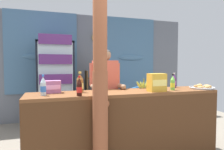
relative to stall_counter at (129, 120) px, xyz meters
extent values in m
plane|color=gray|center=(-0.02, 0.81, -0.60)|extent=(7.41, 7.41, 0.00)
cube|color=slate|center=(-0.02, 2.58, 0.71)|extent=(5.26, 0.12, 2.61)
cube|color=teal|center=(-1.18, 2.49, 1.05)|extent=(1.63, 0.04, 1.93)
ellipsoid|color=teal|center=(-1.18, 2.47, 0.95)|extent=(0.90, 0.10, 0.16)
cube|color=teal|center=(1.09, 2.49, 1.05)|extent=(1.34, 0.04, 1.93)
ellipsoid|color=teal|center=(1.09, 2.47, 0.95)|extent=(0.74, 0.10, 0.16)
cylinder|color=tan|center=(0.15, 2.50, 1.45)|extent=(0.26, 0.03, 0.26)
cylinder|color=white|center=(0.15, 2.48, 1.45)|extent=(0.22, 0.01, 0.22)
cube|color=beige|center=(0.18, 2.50, 0.86)|extent=(0.24, 0.02, 0.18)
cube|color=brown|center=(0.00, 0.11, 0.37)|extent=(2.68, 0.57, 0.04)
cube|color=#4E2E18|center=(0.00, -0.15, -0.13)|extent=(2.68, 0.04, 0.94)
cube|color=#4E2E18|center=(-1.30, 0.11, -0.13)|extent=(0.08, 0.52, 0.94)
cube|color=#4E2E18|center=(1.30, 0.11, -0.13)|extent=(0.08, 0.52, 0.94)
cylinder|color=#995133|center=(-0.47, -0.27, 0.05)|extent=(0.18, 0.18, 1.29)
cylinder|color=#995133|center=(-0.47, -0.27, 1.33)|extent=(0.16, 0.16, 1.29)
ellipsoid|color=#995133|center=(-0.39, -0.27, 0.30)|extent=(0.06, 0.05, 0.08)
cube|color=black|center=(-0.90, 2.32, 0.33)|extent=(0.77, 0.04, 1.86)
cube|color=black|center=(-1.26, 2.03, 0.33)|extent=(0.04, 0.62, 1.86)
cube|color=black|center=(-0.53, 2.03, 0.33)|extent=(0.04, 0.62, 1.86)
cube|color=black|center=(-0.90, 2.03, 1.24)|extent=(0.77, 0.62, 0.04)
cube|color=black|center=(-0.90, 2.03, -0.56)|extent=(0.77, 0.62, 0.08)
cube|color=silver|center=(-0.90, 1.74, 0.38)|extent=(0.71, 0.02, 1.70)
cylinder|color=#B7B7BC|center=(-0.57, 1.71, 0.33)|extent=(0.02, 0.02, 0.40)
cube|color=silver|center=(-0.90, 2.03, -0.05)|extent=(0.69, 0.54, 0.02)
cube|color=#56286B|center=(-0.90, 1.91, 0.06)|extent=(0.65, 0.50, 0.20)
cube|color=silver|center=(-0.90, 2.03, 0.36)|extent=(0.69, 0.54, 0.02)
cube|color=#56286B|center=(-0.90, 1.91, 0.47)|extent=(0.65, 0.50, 0.20)
cube|color=silver|center=(-0.90, 2.03, 0.76)|extent=(0.69, 0.54, 0.02)
cube|color=#56286B|center=(-0.90, 1.91, 0.87)|extent=(0.65, 0.50, 0.20)
cube|color=silver|center=(-0.90, 2.03, 1.16)|extent=(0.69, 0.54, 0.02)
cube|color=#56286B|center=(-0.90, 1.91, 1.27)|extent=(0.65, 0.50, 0.20)
cube|color=brown|center=(-0.18, 2.21, 0.01)|extent=(0.04, 0.28, 1.22)
cube|color=brown|center=(0.26, 2.21, 0.01)|extent=(0.04, 0.28, 1.22)
cube|color=brown|center=(0.04, 2.21, 0.44)|extent=(0.44, 0.28, 0.02)
cylinder|color=#75C64C|center=(-0.03, 2.21, 0.53)|extent=(0.05, 0.05, 0.16)
cylinder|color=black|center=(0.11, 2.21, 0.50)|extent=(0.06, 0.06, 0.11)
cube|color=brown|center=(0.04, 2.21, 0.07)|extent=(0.44, 0.28, 0.02)
cylinder|color=black|center=(-0.03, 2.21, 0.15)|extent=(0.05, 0.05, 0.13)
cylinder|color=orange|center=(0.11, 2.21, 0.13)|extent=(0.06, 0.06, 0.10)
cube|color=brown|center=(0.04, 2.21, -0.29)|extent=(0.44, 0.28, 0.02)
cylinder|color=silver|center=(-0.03, 2.21, -0.21)|extent=(0.06, 0.06, 0.15)
cylinder|color=#75C64C|center=(0.11, 2.21, -0.23)|extent=(0.05, 0.05, 0.11)
cube|color=#3884D6|center=(0.70, 1.70, -0.16)|extent=(0.62, 0.62, 0.04)
cube|color=#3884D6|center=(0.82, 1.55, 0.06)|extent=(0.35, 0.30, 0.40)
cylinder|color=#3884D6|center=(0.72, 1.97, -0.38)|extent=(0.04, 0.04, 0.44)
cylinder|color=#3884D6|center=(0.43, 1.73, -0.38)|extent=(0.04, 0.04, 0.44)
cylinder|color=#3884D6|center=(0.96, 1.68, -0.38)|extent=(0.04, 0.04, 0.44)
cylinder|color=#3884D6|center=(0.67, 1.44, -0.38)|extent=(0.04, 0.04, 0.44)
cube|color=#3884D6|center=(0.85, 1.83, -0.04)|extent=(0.28, 0.33, 0.03)
cube|color=#3884D6|center=(0.54, 1.58, -0.04)|extent=(0.28, 0.33, 0.03)
cylinder|color=#28282D|center=(-0.26, 0.56, -0.17)|extent=(0.11, 0.11, 0.85)
cylinder|color=#28282D|center=(-0.10, 0.56, -0.17)|extent=(0.11, 0.11, 0.85)
cube|color=#D15B47|center=(-0.18, 0.56, 0.54)|extent=(0.39, 0.20, 0.58)
sphere|color=#997051|center=(-0.18, 0.56, 0.91)|extent=(0.19, 0.19, 0.19)
ellipsoid|color=#4C4742|center=(-0.18, 0.57, 0.96)|extent=(0.18, 0.18, 0.10)
cylinder|color=#D15B47|center=(-0.39, 0.56, 0.61)|extent=(0.08, 0.08, 0.36)
cylinder|color=#997051|center=(-0.39, 0.41, 0.43)|extent=(0.07, 0.26, 0.07)
sphere|color=#997051|center=(-0.39, 0.28, 0.43)|extent=(0.08, 0.08, 0.08)
cylinder|color=#D15B47|center=(0.03, 0.56, 0.61)|extent=(0.08, 0.08, 0.36)
cylinder|color=#997051|center=(0.03, 0.41, 0.43)|extent=(0.07, 0.26, 0.07)
sphere|color=#997051|center=(0.03, 0.28, 0.43)|extent=(0.08, 0.08, 0.08)
cylinder|color=brown|center=(-0.63, 0.22, 0.47)|extent=(0.09, 0.09, 0.18)
cone|color=brown|center=(-0.63, 0.22, 0.60)|extent=(0.09, 0.09, 0.08)
cylinder|color=#E5CC4C|center=(-0.63, 0.22, 0.65)|extent=(0.04, 0.04, 0.03)
cylinder|color=#E5D166|center=(-0.63, 0.22, 0.47)|extent=(0.10, 0.10, 0.08)
cylinder|color=black|center=(-0.69, -0.11, 0.46)|extent=(0.06, 0.06, 0.15)
cone|color=black|center=(-0.69, -0.11, 0.57)|extent=(0.06, 0.06, 0.07)
cylinder|color=red|center=(-0.69, -0.11, 0.62)|extent=(0.03, 0.03, 0.02)
cylinder|color=red|center=(-0.69, -0.11, 0.46)|extent=(0.07, 0.07, 0.07)
cylinder|color=#56286B|center=(0.91, 0.28, 0.46)|extent=(0.07, 0.07, 0.15)
cone|color=#56286B|center=(0.91, 0.28, 0.57)|extent=(0.07, 0.07, 0.07)
cylinder|color=silver|center=(0.91, 0.28, 0.62)|extent=(0.03, 0.03, 0.02)
cylinder|color=purple|center=(0.91, 0.28, 0.46)|extent=(0.07, 0.07, 0.07)
cylinder|color=silver|center=(-1.10, 0.06, 0.47)|extent=(0.07, 0.07, 0.16)
cone|color=silver|center=(-1.10, 0.06, 0.58)|extent=(0.07, 0.07, 0.07)
cylinder|color=blue|center=(-1.10, 0.06, 0.63)|extent=(0.03, 0.03, 0.03)
cylinder|color=blue|center=(-1.10, 0.06, 0.47)|extent=(0.07, 0.07, 0.07)
cylinder|color=#75C64C|center=(0.70, 0.02, 0.46)|extent=(0.07, 0.07, 0.15)
cone|color=#75C64C|center=(0.70, 0.02, 0.57)|extent=(0.07, 0.07, 0.07)
cylinder|color=black|center=(0.70, 0.02, 0.61)|extent=(0.03, 0.03, 0.02)
cylinder|color=yellow|center=(0.70, 0.02, 0.46)|extent=(0.07, 0.07, 0.07)
cube|color=gold|center=(0.40, -0.04, 0.51)|extent=(0.24, 0.16, 0.25)
cube|color=#FFE26D|center=(0.40, -0.12, 0.51)|extent=(0.21, 0.00, 0.09)
cube|color=#B76699|center=(-1.00, 0.27, 0.47)|extent=(0.22, 0.15, 0.16)
cube|color=#F7A5D8|center=(-1.00, 0.19, 0.47)|extent=(0.20, 0.00, 0.06)
cylinder|color=#BCBCC1|center=(1.24, 0.02, 0.39)|extent=(0.36, 0.36, 0.02)
torus|color=#BCBCC1|center=(1.24, 0.02, 0.41)|extent=(0.38, 0.38, 0.02)
ellipsoid|color=tan|center=(1.33, 0.03, 0.43)|extent=(0.11, 0.07, 0.05)
ellipsoid|color=tan|center=(1.25, 0.08, 0.43)|extent=(0.10, 0.07, 0.06)
ellipsoid|color=#B2753D|center=(1.16, 0.05, 0.42)|extent=(0.10, 0.06, 0.05)
ellipsoid|color=#C68947|center=(1.16, -0.04, 0.42)|extent=(0.10, 0.09, 0.04)
ellipsoid|color=tan|center=(1.26, -0.09, 0.43)|extent=(0.10, 0.08, 0.05)
ellipsoid|color=#B7C647|center=(0.30, 0.34, 0.44)|extent=(0.10, 0.03, 0.13)
ellipsoid|color=#B7C647|center=(0.35, 0.33, 0.44)|extent=(0.06, 0.04, 0.13)
ellipsoid|color=#B7C647|center=(0.39, 0.34, 0.44)|extent=(0.05, 0.04, 0.12)
ellipsoid|color=#B7C647|center=(0.44, 0.33, 0.45)|extent=(0.08, 0.04, 0.15)
ellipsoid|color=#B7C647|center=(0.48, 0.33, 0.45)|extent=(0.10, 0.03, 0.14)
cylinder|color=olive|center=(0.39, 0.33, 0.52)|extent=(0.02, 0.02, 0.05)
camera|label=1|loc=(-1.03, -2.46, 0.76)|focal=31.57mm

